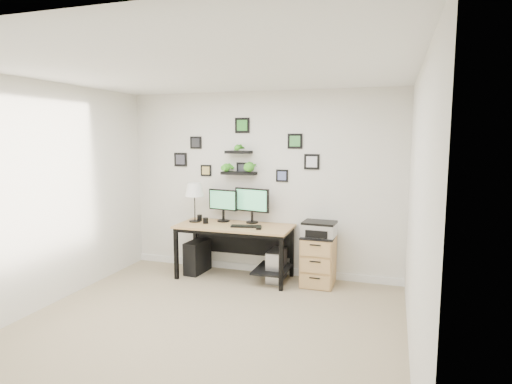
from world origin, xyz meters
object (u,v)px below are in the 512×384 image
at_px(monitor_left, 223,203).
at_px(monitor_right, 252,202).
at_px(pc_tower_black, 197,257).
at_px(pc_tower_grey, 276,265).
at_px(mug, 206,221).
at_px(desk, 238,234).
at_px(printer, 319,229).
at_px(table_lamp, 194,191).
at_px(file_cabinet, 318,260).

distance_m(monitor_left, monitor_right, 0.43).
relative_size(pc_tower_black, pc_tower_grey, 1.07).
height_order(monitor_right, pc_tower_black, monitor_right).
bearing_deg(mug, desk, 6.07).
xyz_separation_m(mug, printer, (1.60, 0.07, -0.02)).
bearing_deg(pc_tower_black, printer, 4.54).
distance_m(table_lamp, file_cabinet, 1.99).
xyz_separation_m(desk, mug, (-0.47, -0.05, 0.17)).
distance_m(desk, mug, 0.50).
relative_size(table_lamp, printer, 1.27).
xyz_separation_m(monitor_right, pc_tower_black, (-0.78, -0.16, -0.81)).
bearing_deg(monitor_right, monitor_left, -176.30).
relative_size(table_lamp, pc_tower_black, 1.20).
distance_m(desk, pc_tower_grey, 0.69).
bearing_deg(file_cabinet, printer, -75.28).
xyz_separation_m(table_lamp, file_cabinet, (1.79, 0.03, -0.87)).
relative_size(monitor_left, printer, 1.06).
bearing_deg(mug, printer, 2.41).
relative_size(monitor_left, pc_tower_grey, 1.07).
relative_size(desk, monitor_right, 3.01).
distance_m(monitor_right, table_lamp, 0.84).
xyz_separation_m(pc_tower_grey, printer, (0.58, -0.01, 0.55)).
xyz_separation_m(monitor_right, file_cabinet, (0.98, -0.13, -0.71)).
height_order(desk, printer, printer).
xyz_separation_m(monitor_left, printer, (1.42, -0.14, -0.26)).
distance_m(monitor_left, pc_tower_black, 0.88).
height_order(monitor_left, pc_tower_grey, monitor_left).
distance_m(monitor_right, mug, 0.70).
distance_m(monitor_right, printer, 1.04).
relative_size(monitor_left, monitor_right, 0.88).
distance_m(file_cabinet, printer, 0.43).
bearing_deg(pc_tower_black, file_cabinet, 5.84).
height_order(monitor_left, printer, monitor_left).
distance_m(mug, printer, 1.60).
distance_m(monitor_right, pc_tower_grey, 0.94).
relative_size(desk, pc_tower_black, 3.42).
bearing_deg(file_cabinet, table_lamp, -179.00).
xyz_separation_m(mug, pc_tower_grey, (1.02, 0.08, -0.58)).
distance_m(table_lamp, printer, 1.85).
relative_size(pc_tower_grey, printer, 0.99).
distance_m(desk, pc_tower_black, 0.75).
distance_m(pc_tower_black, file_cabinet, 1.77).
bearing_deg(pc_tower_grey, printer, -1.23).
bearing_deg(pc_tower_grey, pc_tower_black, -179.66).
distance_m(table_lamp, pc_tower_black, 0.97).
height_order(desk, table_lamp, table_lamp).
bearing_deg(desk, pc_tower_black, 177.89).
distance_m(monitor_left, file_cabinet, 1.57).
bearing_deg(printer, mug, -177.59).
height_order(desk, pc_tower_black, desk).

